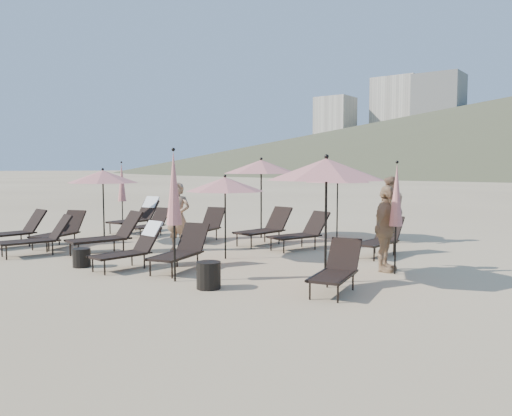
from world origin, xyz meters
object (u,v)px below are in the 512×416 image
Objects in this scene: beachgoer_b at (390,209)px; beachgoer_c at (386,229)px; lounger_1 at (60,230)px; lounger_9 at (265,227)px; lounger_11 at (380,238)px; side_table_1 at (209,275)px; umbrella_closed_1 at (396,196)px; lounger_8 at (205,226)px; umbrella_open_0 at (103,177)px; lounger_6 at (138,215)px; lounger_4 at (181,250)px; lounger_2 at (108,235)px; umbrella_open_3 at (261,167)px; lounger_10 at (301,232)px; lounger_12 at (39,237)px; lounger_3 at (132,247)px; lounger_0 at (15,230)px; umbrella_closed_0 at (174,189)px; lounger_7 at (150,223)px; umbrella_open_4 at (338,176)px; umbrella_open_1 at (225,184)px; umbrella_closed_2 at (122,183)px; beachgoer_a at (178,217)px; side_table_0 at (82,258)px; lounger_5 at (336,269)px.

beachgoer_b is 1.07× the size of beachgoer_c.
lounger_1 is 0.95× the size of lounger_9.
lounger_11 reaches higher than side_table_1.
lounger_8 is at bearing 169.88° from umbrella_closed_1.
umbrella_open_0 is 1.12× the size of beachgoer_b.
lounger_6 is 9.40m from beachgoer_c.
lounger_2 is at bearing 159.62° from lounger_4.
umbrella_open_3 is at bearing -99.19° from beachgoer_b.
umbrella_open_3 is at bearing 60.06° from beachgoer_c.
lounger_10 is 1.02× the size of lounger_12.
lounger_3 reaches higher than lounger_12.
lounger_2 is 2.06m from lounger_3.
lounger_0 is 3.67× the size of side_table_1.
lounger_2 is 5.14m from umbrella_open_3.
umbrella_open_3 is (0.97, 1.51, 1.75)m from lounger_8.
lounger_1 is at bearing 169.16° from umbrella_closed_0.
lounger_12 is 1.00× the size of beachgoer_c.
umbrella_closed_1 reaches higher than lounger_2.
lounger_6 is 8.30m from beachgoer_b.
lounger_7 is (0.28, 2.95, -0.04)m from lounger_1.
umbrella_closed_0 reaches higher than umbrella_open_4.
lounger_4 is 3.90m from lounger_10.
lounger_9 is (0.30, 4.46, 0.01)m from lounger_3.
umbrella_closed_0 is at bearing -71.94° from umbrella_open_1.
umbrella_open_0 is at bearing -147.68° from lounger_8.
umbrella_closed_2 is (-7.02, 4.27, -0.10)m from umbrella_closed_0.
lounger_4 is at bearing 31.50° from lounger_3.
umbrella_closed_1 is 4.76× the size of side_table_1.
beachgoer_c is (5.05, -2.48, -1.30)m from umbrella_open_3.
beachgoer_c is at bearing -11.37° from beachgoer_a.
umbrella_open_1 reaches higher than side_table_0.
lounger_9 is 0.86× the size of umbrella_open_0.
umbrella_closed_0 is 6.24× the size of side_table_0.
lounger_5 is 0.89× the size of lounger_12.
lounger_3 is at bearing -113.78° from umbrella_open_1.
lounger_6 is 4.80m from lounger_12.
lounger_2 is 0.89× the size of umbrella_open_0.
beachgoer_a reaches higher than lounger_4.
side_table_1 is at bearing 15.33° from lounger_12.
umbrella_open_3 reaches higher than lounger_12.
umbrella_open_3 reaches higher than lounger_0.
lounger_4 is 4.57m from umbrella_closed_1.
beachgoer_b is (6.14, 7.27, 0.51)m from lounger_12.
lounger_6 is 1.08× the size of beachgoer_a.
lounger_3 reaches higher than lounger_5.
umbrella_open_0 is 8.25m from beachgoer_c.
lounger_3 is 0.84× the size of beachgoer_b.
umbrella_closed_1 is at bearing -48.63° from umbrella_open_4.
side_table_1 is 0.25× the size of beachgoer_b.
umbrella_open_0 is at bearing -131.06° from umbrella_open_3.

